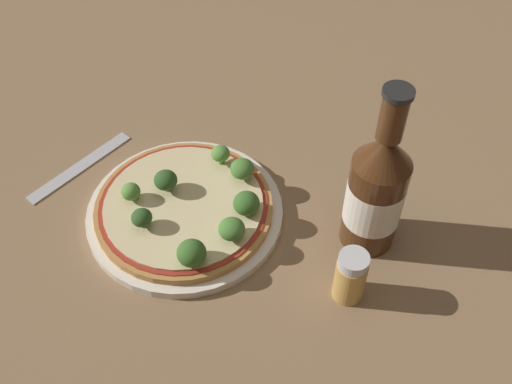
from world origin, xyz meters
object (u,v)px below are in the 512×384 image
at_px(pepper_shaker, 350,276).
at_px(beer_bottle, 376,191).
at_px(pizza, 183,207).
at_px(fork, 80,166).

bearing_deg(pepper_shaker, beer_bottle, 93.78).
xyz_separation_m(pizza, beer_bottle, (0.22, 0.07, 0.07)).
height_order(pizza, beer_bottle, beer_bottle).
height_order(pizza, fork, pizza).
distance_m(beer_bottle, pepper_shaker, 0.10).
bearing_deg(fork, pepper_shaker, -79.33).
distance_m(pizza, pepper_shaker, 0.23).
bearing_deg(beer_bottle, fork, -172.49).
bearing_deg(beer_bottle, pepper_shaker, -86.22).
height_order(pepper_shaker, fork, pepper_shaker).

